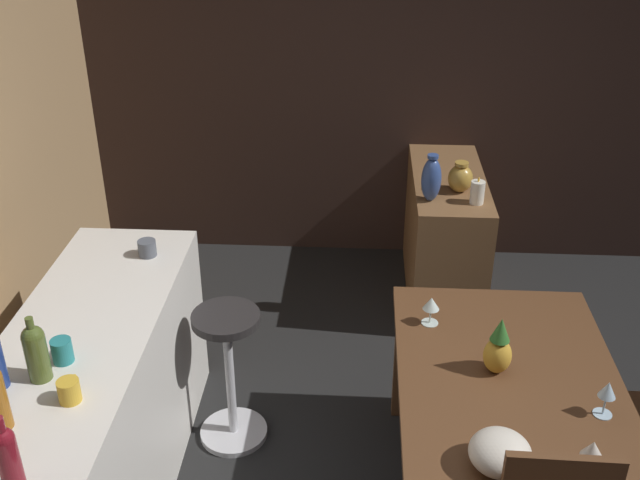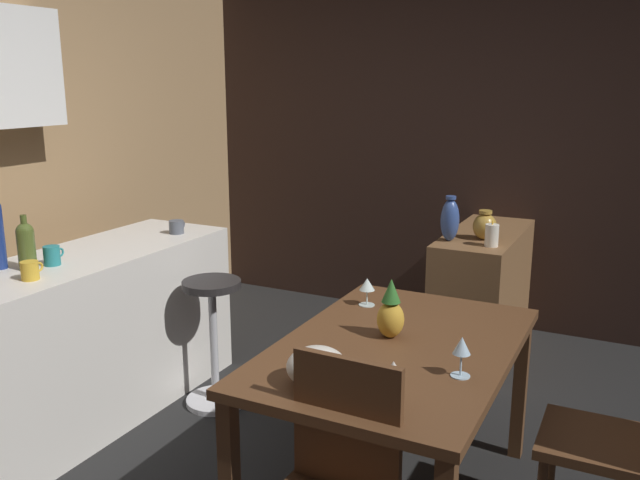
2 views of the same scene
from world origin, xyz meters
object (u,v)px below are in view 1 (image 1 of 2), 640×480
Objects in this scene: dining_table at (508,397)px; wine_glass_right at (592,450)px; bar_stool at (230,373)px; cup_teal at (62,350)px; pineapple_centerpiece at (498,349)px; cup_slate at (147,248)px; pillar_candle_tall at (477,192)px; wine_bottle_olive at (36,351)px; wine_glass_center at (608,391)px; wine_bottle_ruby at (8,459)px; fruit_bowl at (500,453)px; vase_brass at (460,178)px; cup_mustard at (69,390)px; sideboard_cabinet at (444,236)px; vase_ceramic_blue at (431,179)px.

wine_glass_right is (-0.50, -0.17, 0.20)m from dining_table.
dining_table reaches higher than bar_stool.
pineapple_centerpiece is at bearing -81.79° from cup_teal.
pillar_candle_tall is at bearing -63.06° from cup_slate.
wine_bottle_olive reaches higher than bar_stool.
cup_teal is at bearing 80.39° from wine_glass_right.
wine_glass_center is 0.60× the size of pineapple_centerpiece.
pillar_candle_tall is (1.67, -1.77, -0.06)m from cup_teal.
wine_glass_center reaches higher than bar_stool.
wine_bottle_ruby is (-1.25, 0.41, 0.65)m from bar_stool.
wine_glass_center is 2.04m from cup_teal.
vase_brass is at bearing -2.23° from fruit_bowl.
pineapple_centerpiece is 1.83m from wine_bottle_ruby.
bar_stool is at bearing 72.88° from pineapple_centerpiece.
cup_mustard is at bearing -154.36° from cup_teal.
wine_bottle_ruby is at bearing 100.17° from wine_glass_right.
cup_teal is (-0.18, 1.73, 0.29)m from dining_table.
cup_teal is at bearing 133.35° from pillar_candle_tall.
vase_ceramic_blue is (-0.34, 0.14, 0.54)m from sideboard_cabinet.
sideboard_cabinet is at bearing 6.03° from wine_glass_right.
wine_glass_right is 1.00× the size of pillar_candle_tall.
cup_mustard is at bearing 145.53° from sideboard_cabinet.
wine_bottle_ruby reaches higher than cup_teal.
cup_mustard is at bearing 154.13° from bar_stool.
cup_slate is at bearing 53.30° from fruit_bowl.
fruit_bowl is 2.13m from vase_brass.
pillar_candle_tall is at bearing -46.65° from cup_teal.
wine_bottle_olive reaches higher than dining_table.
dining_table is 1.66m from vase_brass.
vase_brass reaches higher than cup_teal.
fruit_bowl is at bearing -96.53° from wine_bottle_olive.
vase_brass is (1.59, -0.01, 0.06)m from pineapple_centerpiece.
sideboard_cabinet is 9.08× the size of cup_slate.
wine_bottle_olive is at bearing 156.50° from cup_teal.
wine_bottle_olive is at bearing 83.66° from wine_glass_right.
cup_slate is (1.15, 1.79, 0.08)m from wine_glass_right.
vase_brass is (1.65, 0.04, 0.25)m from dining_table.
wine_bottle_olive is 2.32× the size of cup_teal.
wine_glass_right reaches higher than sideboard_cabinet.
cup_slate is at bearing 122.37° from vase_brass.
wine_bottle_ruby is 1.47m from cup_slate.
vase_brass is (1.00, -1.58, -0.03)m from cup_slate.
pineapple_centerpiece is 1.76m from wine_bottle_olive.
vase_brass is at bearing -169.50° from sideboard_cabinet.
cup_slate is 0.66× the size of vase_brass.
pineapple_centerpiece is 1.46m from vase_ceramic_blue.
sideboard_cabinet is 2.03m from cup_slate.
wine_bottle_ruby reaches higher than wine_glass_center.
wine_bottle_ruby is 1.86× the size of pillar_candle_tall.
wine_glass_right is at bearing -79.83° from wine_bottle_ruby.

